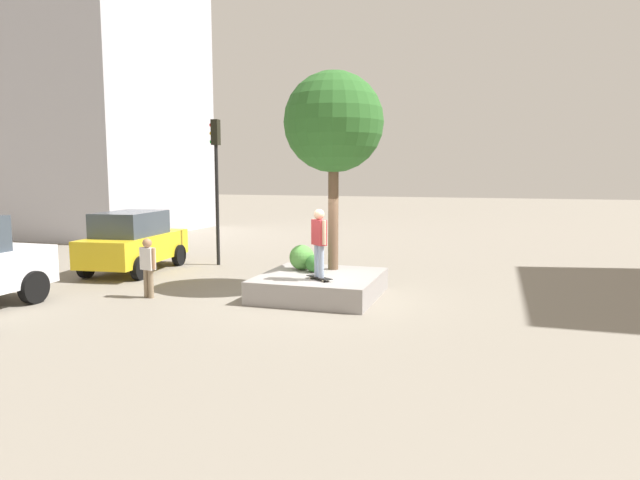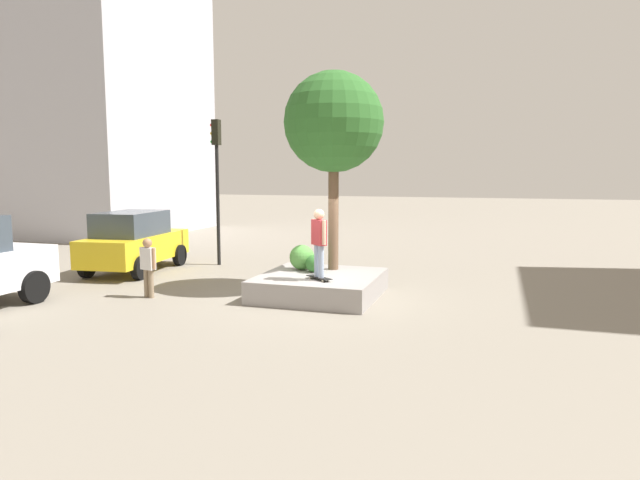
% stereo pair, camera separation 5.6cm
% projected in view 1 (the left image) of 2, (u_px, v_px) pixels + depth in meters
% --- Properties ---
extents(ground_plane, '(120.00, 120.00, 0.00)m').
position_uv_depth(ground_plane, '(317.00, 300.00, 14.08)').
color(ground_plane, gray).
extents(planter_ledge, '(3.12, 2.99, 0.57)m').
position_uv_depth(planter_ledge, '(320.00, 285.00, 14.47)').
color(planter_ledge, gray).
rests_on(planter_ledge, ground).
extents(plaza_tree, '(2.66, 2.66, 5.28)m').
position_uv_depth(plaza_tree, '(334.00, 123.00, 14.74)').
color(plaza_tree, brown).
rests_on(plaza_tree, planter_ledge).
extents(boxwood_shrub, '(0.68, 0.68, 0.68)m').
position_uv_depth(boxwood_shrub, '(302.00, 257.00, 15.10)').
color(boxwood_shrub, '#4C8C3D').
rests_on(boxwood_shrub, planter_ledge).
extents(hedge_clump, '(0.46, 0.46, 0.46)m').
position_uv_depth(hedge_clump, '(314.00, 264.00, 14.73)').
color(hedge_clump, '#2D6628').
rests_on(hedge_clump, planter_ledge).
extents(skateboard, '(0.63, 0.78, 0.07)m').
position_uv_depth(skateboard, '(319.00, 278.00, 13.70)').
color(skateboard, black).
rests_on(skateboard, planter_ledge).
extents(skateboarder, '(0.44, 0.46, 1.67)m').
position_uv_depth(skateboarder, '(319.00, 238.00, 13.58)').
color(skateboarder, '#8C9EB7').
rests_on(skateboarder, skateboard).
extents(taxi_cab, '(4.37, 2.33, 1.96)m').
position_uv_depth(taxi_cab, '(134.00, 241.00, 18.00)').
color(taxi_cab, gold).
rests_on(taxi_cab, ground).
extents(traffic_light_corner, '(0.29, 0.35, 4.98)m').
position_uv_depth(traffic_light_corner, '(216.00, 168.00, 19.03)').
color(traffic_light_corner, black).
rests_on(traffic_light_corner, ground).
extents(pedestrian_crossing, '(0.27, 0.51, 1.53)m').
position_uv_depth(pedestrian_crossing, '(148.00, 264.00, 14.24)').
color(pedestrian_crossing, '#847056').
rests_on(pedestrian_crossing, ground).
extents(brick_midrise, '(9.64, 8.22, 20.86)m').
position_uv_depth(brick_midrise, '(96.00, 32.00, 28.94)').
color(brick_midrise, '#B2B2BC').
rests_on(brick_midrise, ground).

